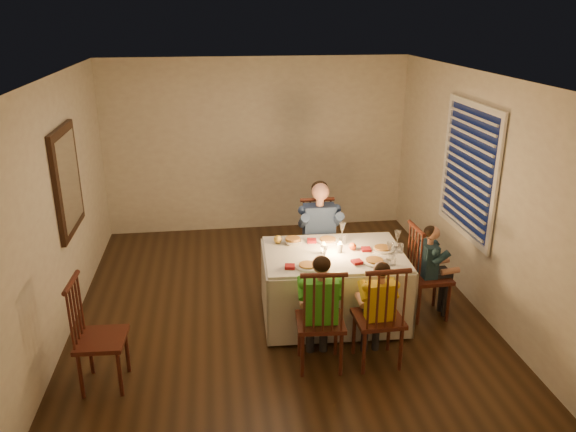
{
  "coord_description": "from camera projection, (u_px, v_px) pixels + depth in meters",
  "views": [
    {
      "loc": [
        -0.66,
        -5.72,
        3.22
      ],
      "look_at": [
        0.15,
        0.15,
        1.03
      ],
      "focal_mm": 35.0,
      "sensor_mm": 36.0,
      "label": 1
    }
  ],
  "objects": [
    {
      "name": "child_green",
      "position": [
        319.0,
        365.0,
        5.41
      ],
      "size": [
        0.43,
        0.4,
        1.16
      ],
      "primitive_type": null,
      "rotation": [
        0.0,
        0.0,
        3.07
      ],
      "color": "green",
      "rests_on": "ground"
    },
    {
      "name": "setting_teal",
      "position": [
        383.0,
        249.0,
        6.03
      ],
      "size": [
        0.27,
        0.27,
        0.02
      ],
      "primitive_type": "cylinder",
      "rotation": [
        0.0,
        0.0,
        -0.04
      ],
      "color": "silver",
      "rests_on": "dining_table"
    },
    {
      "name": "chair_end",
      "position": [
        425.0,
        314.0,
        6.3
      ],
      "size": [
        0.43,
        0.45,
        1.07
      ],
      "primitive_type": null,
      "rotation": [
        0.0,
        0.0,
        1.6
      ],
      "color": "#3C1310",
      "rests_on": "ground"
    },
    {
      "name": "chair_near_right",
      "position": [
        376.0,
        361.0,
        5.46
      ],
      "size": [
        0.45,
        0.43,
        1.07
      ],
      "primitive_type": null,
      "rotation": [
        0.0,
        0.0,
        3.17
      ],
      "color": "#3C1310",
      "rests_on": "ground"
    },
    {
      "name": "setting_yellow",
      "position": [
        374.0,
        262.0,
        5.73
      ],
      "size": [
        0.27,
        0.27,
        0.02
      ],
      "primitive_type": "cylinder",
      "rotation": [
        0.0,
        0.0,
        -0.04
      ],
      "color": "silver",
      "rests_on": "dining_table"
    },
    {
      "name": "wall_back",
      "position": [
        257.0,
        146.0,
        8.39
      ],
      "size": [
        4.5,
        0.02,
        2.6
      ],
      "primitive_type": "cube",
      "color": "beige",
      "rests_on": "ground"
    },
    {
      "name": "candle_right",
      "position": [
        340.0,
        248.0,
        5.95
      ],
      "size": [
        0.06,
        0.06,
        0.1
      ],
      "primitive_type": "cylinder",
      "color": "white",
      "rests_on": "dining_table"
    },
    {
      "name": "window_blinds",
      "position": [
        468.0,
        170.0,
        6.37
      ],
      "size": [
        0.07,
        1.34,
        1.54
      ],
      "color": "#0D1536",
      "rests_on": "wall_right"
    },
    {
      "name": "setting_green",
      "position": [
        308.0,
        266.0,
        5.62
      ],
      "size": [
        0.27,
        0.27,
        0.02
      ],
      "primitive_type": "cylinder",
      "rotation": [
        0.0,
        0.0,
        -0.04
      ],
      "color": "silver",
      "rests_on": "dining_table"
    },
    {
      "name": "child_teal",
      "position": [
        425.0,
        314.0,
        6.3
      ],
      "size": [
        0.33,
        0.36,
        1.07
      ],
      "primitive_type": null,
      "rotation": [
        0.0,
        0.0,
        1.6
      ],
      "color": "#193140",
      "rests_on": "ground"
    },
    {
      "name": "wall_right",
      "position": [
        473.0,
        190.0,
        6.35
      ],
      "size": [
        0.02,
        5.0,
        2.6
      ],
      "primitive_type": "cube",
      "color": "beige",
      "rests_on": "ground"
    },
    {
      "name": "serving_bowl",
      "position": [
        293.0,
        241.0,
        6.18
      ],
      "size": [
        0.22,
        0.22,
        0.05
      ],
      "primitive_type": "imported",
      "rotation": [
        0.0,
        0.0,
        0.05
      ],
      "color": "silver",
      "rests_on": "dining_table"
    },
    {
      "name": "adult",
      "position": [
        318.0,
        284.0,
        6.99
      ],
      "size": [
        0.51,
        0.46,
        1.33
      ],
      "primitive_type": null,
      "rotation": [
        0.0,
        0.0,
        -0.01
      ],
      "color": "navy",
      "rests_on": "ground"
    },
    {
      "name": "setting_adult",
      "position": [
        328.0,
        241.0,
        6.25
      ],
      "size": [
        0.27,
        0.27,
        0.02
      ],
      "primitive_type": "cylinder",
      "rotation": [
        0.0,
        0.0,
        -0.04
      ],
      "color": "silver",
      "rests_on": "dining_table"
    },
    {
      "name": "ceiling",
      "position": [
        276.0,
        75.0,
        5.62
      ],
      "size": [
        5.0,
        5.0,
        0.0
      ],
      "primitive_type": "plane",
      "color": "white",
      "rests_on": "wall_back"
    },
    {
      "name": "ground",
      "position": [
        277.0,
        304.0,
        6.52
      ],
      "size": [
        5.0,
        5.0,
        0.0
      ],
      "primitive_type": "plane",
      "color": "black",
      "rests_on": "ground"
    },
    {
      "name": "squash",
      "position": [
        278.0,
        239.0,
        6.19
      ],
      "size": [
        0.09,
        0.09,
        0.09
      ],
      "primitive_type": "sphere",
      "color": "gold",
      "rests_on": "dining_table"
    },
    {
      "name": "chair_extra",
      "position": [
        107.0,
        384.0,
        5.13
      ],
      "size": [
        0.44,
        0.46,
        1.07
      ],
      "primitive_type": null,
      "rotation": [
        0.0,
        0.0,
        1.52
      ],
      "color": "#3C1310",
      "rests_on": "ground"
    },
    {
      "name": "wall_left",
      "position": [
        60.0,
        208.0,
        5.78
      ],
      "size": [
        0.02,
        5.0,
        2.6
      ],
      "primitive_type": "cube",
      "color": "beige",
      "rests_on": "ground"
    },
    {
      "name": "chair_adult",
      "position": [
        318.0,
        284.0,
        6.99
      ],
      "size": [
        0.45,
        0.42,
        1.07
      ],
      "primitive_type": null,
      "rotation": [
        0.0,
        0.0,
        -0.01
      ],
      "color": "#3C1310",
      "rests_on": "ground"
    },
    {
      "name": "dining_table",
      "position": [
        334.0,
        272.0,
        6.04
      ],
      "size": [
        1.56,
        1.15,
        0.76
      ],
      "rotation": [
        0.0,
        0.0,
        -0.04
      ],
      "color": "silver",
      "rests_on": "ground"
    },
    {
      "name": "child_yellow",
      "position": [
        376.0,
        361.0,
        5.46
      ],
      "size": [
        0.36,
        0.33,
        1.07
      ],
      "primitive_type": null,
      "rotation": [
        0.0,
        0.0,
        3.17
      ],
      "color": "gold",
      "rests_on": "ground"
    },
    {
      "name": "candle_left",
      "position": [
        324.0,
        249.0,
        5.93
      ],
      "size": [
        0.06,
        0.06,
        0.1
      ],
      "primitive_type": "cylinder",
      "color": "white",
      "rests_on": "dining_table"
    },
    {
      "name": "orange_fruit",
      "position": [
        353.0,
        247.0,
        6.02
      ],
      "size": [
        0.08,
        0.08,
        0.08
      ],
      "primitive_type": "sphere",
      "color": "#ED5413",
      "rests_on": "dining_table"
    },
    {
      "name": "chair_near_left",
      "position": [
        319.0,
        365.0,
        5.41
      ],
      "size": [
        0.47,
        0.45,
        1.07
      ],
      "primitive_type": null,
      "rotation": [
        0.0,
        0.0,
        3.07
      ],
      "color": "#3C1310",
      "rests_on": "ground"
    },
    {
      "name": "wall_mirror",
      "position": [
        67.0,
        181.0,
        5.99
      ],
      "size": [
        0.06,
        0.95,
        1.15
      ],
      "color": "black",
      "rests_on": "wall_left"
    }
  ]
}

